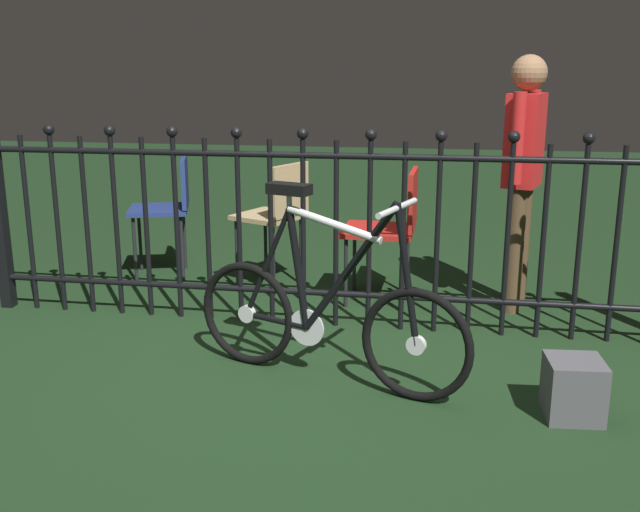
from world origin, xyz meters
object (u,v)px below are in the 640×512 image
(chair_tan, at_px, (277,210))
(chair_navy, at_px, (169,202))
(bicycle, at_px, (326,314))
(chair_red, at_px, (392,222))
(display_crate, at_px, (573,389))
(person_visitor, at_px, (523,164))

(chair_tan, bearing_deg, chair_navy, 167.18)
(bicycle, xyz_separation_m, chair_red, (0.20, 1.26, 0.18))
(bicycle, relative_size, chair_navy, 1.62)
(chair_navy, xyz_separation_m, display_crate, (2.45, -1.79, -0.39))
(bicycle, xyz_separation_m, person_visitor, (0.96, 1.26, 0.56))
(person_visitor, height_order, display_crate, person_visitor)
(display_crate, bearing_deg, person_visitor, 94.87)
(chair_red, height_order, person_visitor, person_visitor)
(bicycle, height_order, display_crate, bicycle)
(bicycle, distance_m, person_visitor, 1.68)
(person_visitor, bearing_deg, chair_tan, 174.01)
(bicycle, relative_size, chair_tan, 1.61)
(chair_red, distance_m, display_crate, 1.74)
(chair_navy, bearing_deg, bicycle, -49.61)
(chair_navy, relative_size, chair_red, 1.00)
(person_visitor, bearing_deg, chair_red, 179.72)
(chair_tan, height_order, person_visitor, person_visitor)
(display_crate, bearing_deg, chair_navy, 143.80)
(chair_navy, distance_m, display_crate, 3.06)
(chair_tan, relative_size, display_crate, 3.27)
(person_visitor, bearing_deg, display_crate, -85.13)
(bicycle, xyz_separation_m, display_crate, (1.09, -0.19, -0.20))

